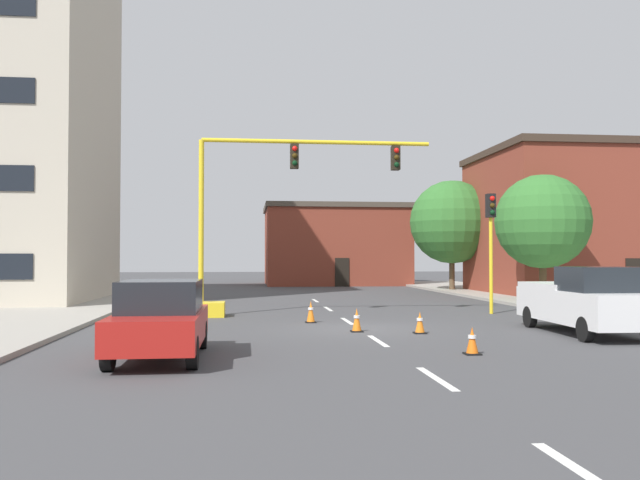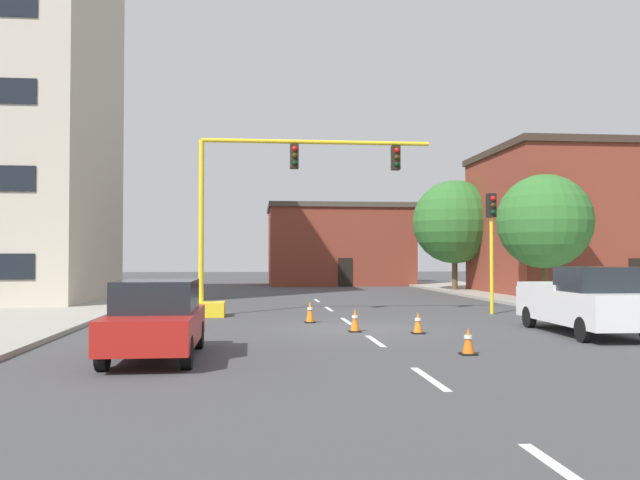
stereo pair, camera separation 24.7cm
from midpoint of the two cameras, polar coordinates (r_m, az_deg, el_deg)
The scene contains 21 objects.
ground_plane at distance 20.90m, azimuth 3.63°, elevation -7.71°, with size 160.00×160.00×0.00m, color #424244.
sidewalk_left at distance 29.77m, azimuth -22.08°, elevation -5.61°, with size 6.00×56.00×0.14m, color #9E998E.
sidewalk_right at distance 32.32m, azimuth 22.20°, elevation -5.27°, with size 6.00×56.00×0.14m, color #9E998E.
lane_stripe_seg_0 at distance 7.67m, azimuth 21.94°, elevation -18.54°, with size 0.16×2.40×0.01m, color silver.
lane_stripe_seg_1 at distance 12.67m, azimuth 10.05°, elevation -11.75°, with size 0.16×2.40×0.01m, color silver.
lane_stripe_seg_2 at distance 17.96m, azimuth 5.21°, elevation -8.71°, with size 0.16×2.40×0.01m, color silver.
lane_stripe_seg_3 at distance 23.35m, azimuth 2.63°, elevation -7.04°, with size 0.16×2.40×0.01m, color silver.
lane_stripe_seg_4 at distance 28.79m, azimuth 1.02°, elevation -5.99°, with size 0.16×2.40×0.01m, color silver.
lane_stripe_seg_5 at distance 34.24m, azimuth -0.07°, elevation -5.28°, with size 0.16×2.40×0.01m, color silver.
building_brick_center at distance 54.80m, azimuth 1.69°, elevation -0.43°, with size 11.67×9.16×6.53m.
building_row_right at distance 43.19m, azimuth 22.55°, elevation 1.45°, with size 12.60×10.25×8.76m.
traffic_signal_gantry at distance 25.34m, azimuth -7.09°, elevation -1.43°, with size 9.80×1.20×6.83m.
traffic_light_pole_right at distance 27.11m, azimuth 14.92°, elevation 1.23°, with size 0.32×0.47×4.80m.
tree_right_far at distance 44.07m, azimuth 11.75°, elevation 1.54°, with size 5.48×5.48×7.32m.
tree_right_mid at distance 33.97m, azimuth 19.10°, elevation 1.53°, with size 4.62×4.62×6.32m.
pickup_truck_white at distance 20.87m, azimuth 22.29°, elevation -4.92°, with size 2.14×5.45×1.99m.
sedan_red_near_left at distance 15.23m, azimuth -13.57°, elevation -6.64°, with size 1.89×4.51×1.74m.
traffic_cone_roadside_a at distance 19.78m, azimuth 8.86°, elevation -7.12°, with size 0.36×0.36×0.65m.
traffic_cone_roadside_b at distance 22.76m, azimuth -0.56°, elevation -6.26°, with size 0.36×0.36×0.76m.
traffic_cone_roadside_c at distance 20.02m, azimuth 3.41°, elevation -6.97°, with size 0.36×0.36×0.71m.
traffic_cone_roadside_d at distance 15.78m, azimuth 13.19°, elevation -8.54°, with size 0.36×0.36×0.64m.
Camera 2 is at (-3.26, -20.51, 2.27)m, focal length 36.87 mm.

